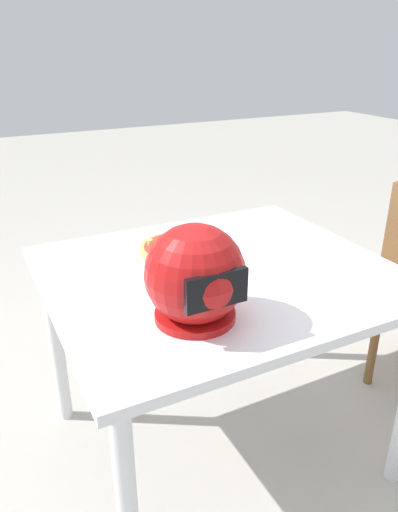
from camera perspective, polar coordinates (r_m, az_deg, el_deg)
name	(u,v)px	position (r m, az deg, el deg)	size (l,w,h in m)	color
ground_plane	(217,443)	(1.93, 2.10, -21.17)	(14.00, 14.00, 0.00)	#B2ADA3
dining_table	(220,293)	(1.55, 2.45, -4.42)	(1.05, 0.92, 0.72)	white
pizza_plate	(179,252)	(1.62, -2.34, 0.42)	(0.31, 0.31, 0.01)	white
pizza	(179,247)	(1.61, -2.39, 1.07)	(0.26, 0.26, 0.06)	tan
motorcycle_helmet	(195,276)	(1.20, -0.45, -2.36)	(0.25, 0.25, 0.25)	#B21414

